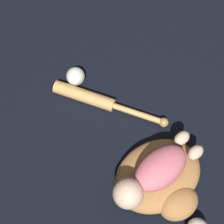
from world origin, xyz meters
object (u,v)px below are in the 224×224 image
object	(u,v)px
baby_figure	(153,173)
baseball	(76,76)
baseball_bat	(96,100)
baseball_glove	(161,179)

from	to	relation	value
baby_figure	baseball	world-z (taller)	baby_figure
baseball_bat	baseball	distance (m)	0.12
baby_figure	baseball_bat	distance (m)	0.37
baseball_glove	baseball	xyz separation A→B (m)	(0.12, -0.48, -0.01)
baseball_glove	baseball_bat	bearing A→B (deg)	-76.85
baseball_bat	baseball	bearing A→B (deg)	-72.87
baseball_glove	baby_figure	bearing A→B (deg)	-17.05
baseball	baseball_bat	bearing A→B (deg)	107.13
baseball_bat	baseball	size ratio (longest dim) A/B	4.88
baseball_glove	baby_figure	distance (m)	0.09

